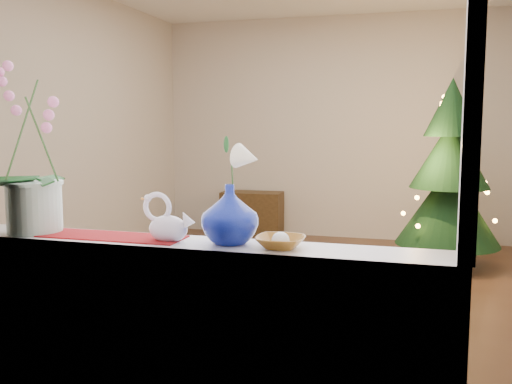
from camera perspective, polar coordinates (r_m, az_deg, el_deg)
ground at (r=4.82m, az=4.49°, el=-10.13°), size 5.00×5.00×0.00m
wall_back at (r=7.08m, az=8.70°, el=6.31°), size 4.50×0.10×2.70m
wall_front at (r=2.22m, az=-8.38°, el=5.35°), size 4.50×0.10×2.70m
wall_left at (r=5.52m, az=-19.04°, el=5.89°), size 0.10×5.00×2.70m
window_apron at (r=2.45m, az=-7.59°, el=-16.40°), size 2.20×0.08×0.88m
windowsill at (r=2.39m, az=-6.90°, el=-5.41°), size 2.20×0.26×0.04m
window_frame at (r=2.26m, az=-8.21°, el=14.26°), size 2.22×0.06×1.60m
runner at (r=2.56m, az=-14.79°, el=-4.26°), size 0.70×0.20×0.01m
orchid_pot at (r=2.71m, az=-21.54°, el=4.17°), size 0.32×0.32×0.76m
swan at (r=2.38m, az=-8.79°, el=-2.63°), size 0.23×0.12×0.19m
blue_vase at (r=2.31m, az=-2.64°, el=-1.78°), size 0.28×0.28×0.28m
lily at (r=2.28m, az=-2.68°, el=4.30°), size 0.15×0.09×0.21m
paperweight at (r=2.21m, az=2.48°, el=-4.92°), size 0.08×0.08×0.07m
amber_dish at (r=2.24m, az=2.46°, el=-5.11°), size 0.17×0.17×0.04m
xmas_tree at (r=5.91m, az=18.78°, el=1.81°), size 1.10×1.10×1.85m
side_table at (r=7.15m, az=-0.39°, el=-2.22°), size 0.76×0.40×0.56m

